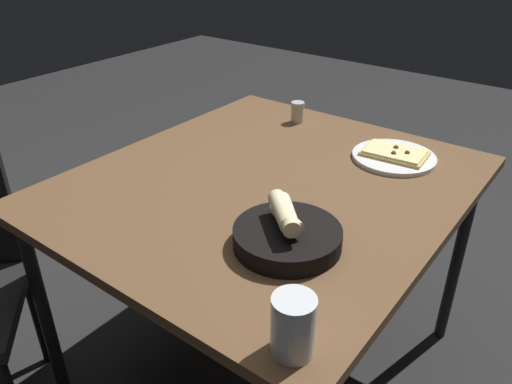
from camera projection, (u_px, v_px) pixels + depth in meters
ground at (265, 362)px, 1.84m from camera, size 8.00×8.00×0.00m
dining_table at (267, 197)px, 1.50m from camera, size 1.17×1.04×0.76m
pizza_plate at (394, 156)px, 1.59m from camera, size 0.26×0.26×0.04m
bread_basket at (287, 233)px, 1.16m from camera, size 0.26×0.26×0.11m
beer_glass at (293, 329)px, 0.87m from camera, size 0.08×0.08×0.12m
pepper_shaker at (298, 113)px, 1.86m from camera, size 0.05×0.05×0.08m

